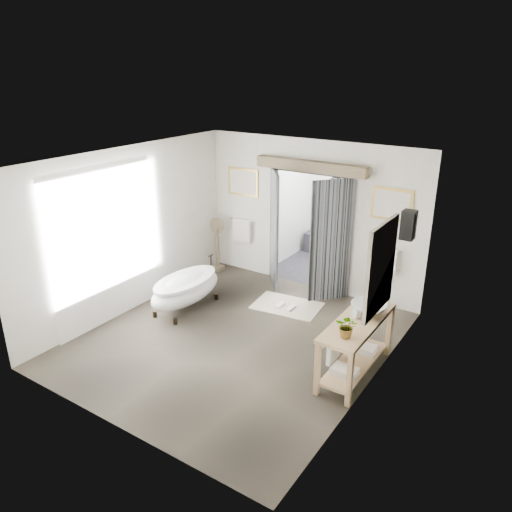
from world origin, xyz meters
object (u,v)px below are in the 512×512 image
object	(u,v)px
clawfoot_tub	(186,289)
rug	(287,306)
vanity	(354,342)
basin	(369,309)

from	to	relation	value
clawfoot_tub	rug	distance (m)	1.88
vanity	basin	size ratio (longest dim) A/B	3.10
rug	basin	bearing A→B (deg)	-28.64
vanity	rug	xyz separation A→B (m)	(-1.84, 1.31, -0.50)
clawfoot_tub	vanity	distance (m)	3.35
vanity	clawfoot_tub	bearing A→B (deg)	175.82
vanity	rug	size ratio (longest dim) A/B	1.33
clawfoot_tub	basin	xyz separation A→B (m)	(3.41, 0.02, 0.55)
clawfoot_tub	vanity	size ratio (longest dim) A/B	1.02
vanity	rug	world-z (taller)	vanity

